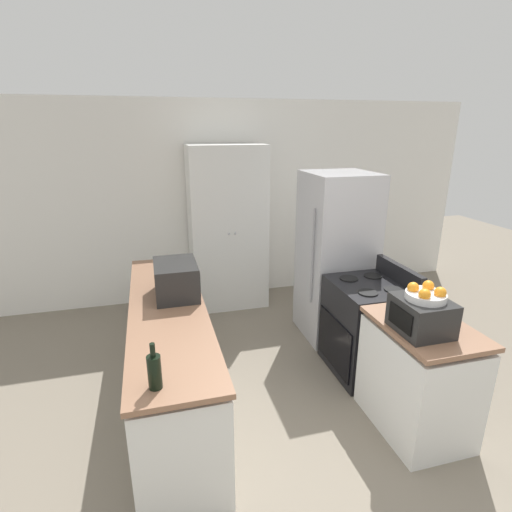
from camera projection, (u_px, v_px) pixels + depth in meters
name	position (u px, v px, depth m)	size (l,w,h in m)	color
ground_plane	(336.00, 507.00, 2.49)	(14.00, 14.00, 0.00)	slate
wall_back	(225.00, 202.00, 5.32)	(7.00, 0.06, 2.60)	white
counter_left	(171.00, 355.00, 3.37)	(0.60, 2.48, 0.89)	silver
counter_right	(417.00, 378.00, 3.05)	(0.60, 0.83, 0.89)	silver
pantry_cabinet	(227.00, 228.00, 5.09)	(0.95, 0.60, 2.06)	silver
stove	(366.00, 327.00, 3.79)	(0.66, 0.73, 1.05)	black
refrigerator	(336.00, 257.00, 4.35)	(0.71, 0.72, 1.82)	#B7B7BC
microwave	(176.00, 279.00, 3.37)	(0.36, 0.48, 0.29)	black
wine_bottle	(154.00, 371.00, 2.18)	(0.08, 0.08, 0.28)	black
toaster_oven	(422.00, 316.00, 2.78)	(0.34, 0.37, 0.25)	black
fruit_bowl	(426.00, 294.00, 2.73)	(0.27, 0.27, 0.11)	silver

